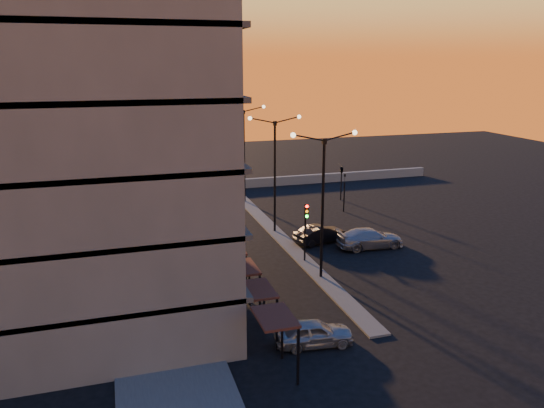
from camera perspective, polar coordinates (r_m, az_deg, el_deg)
The scene contains 14 objects.
ground at distance 34.77m, azimuth 5.27°, elevation -7.93°, with size 120.00×120.00×0.00m, color black.
sidewalk_west at distance 36.19m, azimuth -12.95°, elevation -7.22°, with size 5.00×40.00×0.12m, color #50504D.
median at distance 43.57m, azimuth 0.29°, elevation -2.96°, with size 1.20×36.00×0.12m, color #50504D.
parapet at distance 58.83m, azimuth -2.50°, elevation 2.25°, with size 44.00×0.50×1.00m, color slate.
building at distance 29.65m, azimuth -20.57°, elevation 10.96°, with size 14.35×17.08×25.00m.
streetlamp_near at distance 33.00m, azimuth 5.50°, elevation 1.05°, with size 4.32×0.32×9.51m.
streetlamp_mid at distance 42.18m, azimuth 0.30°, elevation 4.20°, with size 4.32×0.32×9.51m.
streetlamp_far at distance 51.67m, azimuth -3.03°, elevation 6.20°, with size 4.32×0.32×9.51m.
traffic_light_main at distance 36.29m, azimuth 3.67°, elevation -2.04°, with size 0.28×0.44×4.25m.
signal_east_a at distance 49.45m, azimuth 7.78°, elevation 1.35°, with size 0.13×0.16×3.60m.
signal_east_b at distance 53.36m, azimuth 7.50°, elevation 3.66°, with size 0.42×1.99×3.60m.
car_hatchback at distance 26.89m, azimuth 4.55°, elevation -13.63°, with size 1.56×3.87×1.32m, color #919598.
car_sedan at distance 41.03m, azimuth 5.24°, elevation -3.25°, with size 1.47×4.22×1.39m, color black.
car_wagon at distance 40.51m, azimuth 10.50°, elevation -3.63°, with size 2.06×5.07×1.47m, color #979A9E.
Camera 1 is at (-12.39, -29.53, 13.56)m, focal length 35.00 mm.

